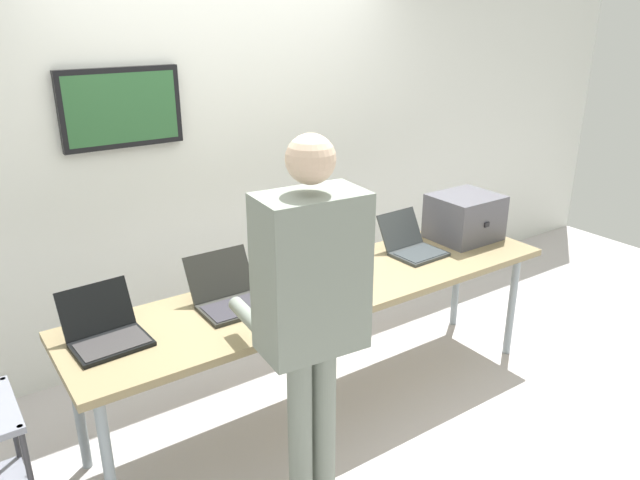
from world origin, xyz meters
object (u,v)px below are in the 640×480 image
(laptop_station_2, at_px, (328,267))
(person, at_px, (310,300))
(laptop_station_0, at_px, (106,330))
(workbench, at_px, (327,293))
(laptop_station_1, at_px, (230,295))
(laptop_station_3, at_px, (412,244))
(equipment_box, at_px, (465,217))

(laptop_station_2, height_order, person, person)
(laptop_station_0, relative_size, laptop_station_2, 0.91)
(laptop_station_0, distance_m, laptop_station_2, 1.27)
(workbench, distance_m, laptop_station_0, 1.21)
(laptop_station_2, relative_size, person, 0.22)
(laptop_station_0, xyz_separation_m, laptop_station_1, (0.64, 0.01, 0.00))
(laptop_station_2, height_order, laptop_station_3, laptop_station_2)
(laptop_station_3, xyz_separation_m, person, (-1.25, -0.71, 0.26))
(laptop_station_0, xyz_separation_m, laptop_station_2, (1.27, 0.01, 0.00))
(workbench, distance_m, laptop_station_3, 0.73)
(workbench, height_order, laptop_station_0, laptop_station_0)
(workbench, distance_m, laptop_station_2, 0.16)
(laptop_station_1, xyz_separation_m, person, (0.03, -0.71, 0.26))
(workbench, height_order, person, person)
(workbench, height_order, equipment_box, equipment_box)
(workbench, height_order, laptop_station_2, laptop_station_2)
(laptop_station_3, bearing_deg, laptop_station_0, -179.79)
(laptop_station_3, bearing_deg, laptop_station_2, -179.88)
(laptop_station_0, relative_size, laptop_station_3, 0.95)
(laptop_station_1, distance_m, laptop_station_2, 0.63)
(workbench, xyz_separation_m, laptop_station_3, (0.72, 0.09, 0.11))
(laptop_station_0, xyz_separation_m, laptop_station_3, (1.92, 0.01, -0.00))
(workbench, xyz_separation_m, laptop_station_1, (-0.56, 0.09, 0.11))
(laptop_station_0, relative_size, laptop_station_1, 0.94)
(laptop_station_3, distance_m, person, 1.46)
(equipment_box, bearing_deg, laptop_station_0, -179.90)
(equipment_box, xyz_separation_m, laptop_station_2, (-1.11, 0.00, -0.09))
(laptop_station_2, bearing_deg, workbench, -128.91)
(workbench, bearing_deg, laptop_station_1, 170.65)
(laptop_station_0, bearing_deg, laptop_station_2, 0.25)
(equipment_box, distance_m, laptop_station_1, 1.74)
(equipment_box, relative_size, laptop_station_0, 1.19)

